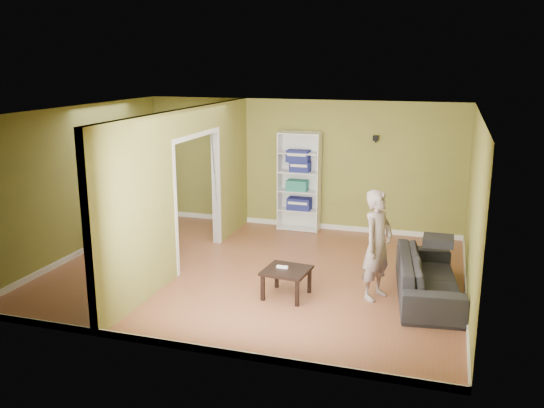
% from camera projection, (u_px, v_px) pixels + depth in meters
% --- Properties ---
extents(room_shell, '(6.50, 6.50, 6.50)m').
position_uv_depth(room_shell, '(256.00, 194.00, 9.06)').
color(room_shell, brown).
rests_on(room_shell, ground).
extents(partition, '(0.22, 5.50, 2.60)m').
position_uv_depth(partition, '(187.00, 189.00, 9.40)').
color(partition, olive).
rests_on(partition, ground).
extents(wall_speaker, '(0.10, 0.10, 0.10)m').
position_uv_depth(wall_speaker, '(376.00, 138.00, 10.97)').
color(wall_speaker, black).
rests_on(wall_speaker, room_shell).
extents(sofa, '(2.25, 1.18, 0.82)m').
position_uv_depth(sofa, '(429.00, 270.00, 8.27)').
color(sofa, black).
rests_on(sofa, ground).
extents(person, '(0.84, 0.76, 1.87)m').
position_uv_depth(person, '(378.00, 236.00, 8.12)').
color(person, slate).
rests_on(person, ground).
extents(bookshelf, '(0.83, 0.36, 1.98)m').
position_uv_depth(bookshelf, '(300.00, 181.00, 11.54)').
color(bookshelf, white).
rests_on(bookshelf, ground).
extents(paper_box_navy_a, '(0.46, 0.30, 0.24)m').
position_uv_depth(paper_box_navy_a, '(299.00, 204.00, 11.60)').
color(paper_box_navy_a, navy).
rests_on(paper_box_navy_a, bookshelf).
extents(paper_box_teal, '(0.41, 0.27, 0.21)m').
position_uv_depth(paper_box_teal, '(297.00, 185.00, 11.52)').
color(paper_box_teal, '#0E8562').
rests_on(paper_box_teal, bookshelf).
extents(paper_box_navy_b, '(0.39, 0.26, 0.20)m').
position_uv_depth(paper_box_navy_b, '(300.00, 167.00, 11.41)').
color(paper_box_navy_b, navy).
rests_on(paper_box_navy_b, bookshelf).
extents(paper_box_navy_c, '(0.44, 0.29, 0.23)m').
position_uv_depth(paper_box_navy_c, '(298.00, 155.00, 11.37)').
color(paper_box_navy_c, navy).
rests_on(paper_box_navy_c, bookshelf).
extents(coffee_table, '(0.63, 0.63, 0.42)m').
position_uv_depth(coffee_table, '(287.00, 273.00, 8.29)').
color(coffee_table, black).
rests_on(coffee_table, ground).
extents(game_controller, '(0.17, 0.04, 0.03)m').
position_uv_depth(game_controller, '(282.00, 267.00, 8.33)').
color(game_controller, white).
rests_on(game_controller, coffee_table).
extents(dining_table, '(1.09, 0.73, 0.68)m').
position_uv_depth(dining_table, '(142.00, 217.00, 10.37)').
color(dining_table, tan).
rests_on(dining_table, ground).
extents(chair_left, '(0.55, 0.55, 0.90)m').
position_uv_depth(chair_left, '(110.00, 221.00, 10.63)').
color(chair_left, tan).
rests_on(chair_left, ground).
extents(chair_near, '(0.51, 0.51, 0.87)m').
position_uv_depth(chair_near, '(124.00, 236.00, 9.81)').
color(chair_near, tan).
rests_on(chair_near, ground).
extents(chair_far, '(0.48, 0.48, 0.97)m').
position_uv_depth(chair_far, '(157.00, 216.00, 10.89)').
color(chair_far, tan).
rests_on(chair_far, ground).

